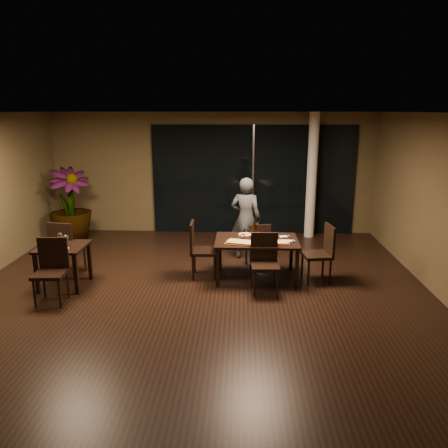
# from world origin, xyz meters

# --- Properties ---
(ground) EXTENTS (8.00, 8.00, 0.00)m
(ground) POSITION_xyz_m (0.00, 0.00, 0.00)
(ground) COLOR black
(ground) RESTS_ON ground
(wall_back) EXTENTS (8.00, 0.10, 3.00)m
(wall_back) POSITION_xyz_m (0.00, 4.05, 1.50)
(wall_back) COLOR brown
(wall_back) RESTS_ON ground
(wall_front) EXTENTS (8.00, 0.10, 3.00)m
(wall_front) POSITION_xyz_m (0.00, -4.05, 1.50)
(wall_front) COLOR brown
(wall_front) RESTS_ON ground
(ceiling) EXTENTS (8.00, 8.00, 0.04)m
(ceiling) POSITION_xyz_m (0.00, 0.00, 3.02)
(ceiling) COLOR silver
(ceiling) RESTS_ON wall_back
(window_panel) EXTENTS (5.00, 0.06, 2.70)m
(window_panel) POSITION_xyz_m (1.00, 3.96, 1.35)
(window_panel) COLOR black
(window_panel) RESTS_ON ground
(column) EXTENTS (0.24, 0.24, 3.00)m
(column) POSITION_xyz_m (2.40, 3.65, 1.50)
(column) COLOR silver
(column) RESTS_ON ground
(main_table) EXTENTS (1.50, 1.00, 0.75)m
(main_table) POSITION_xyz_m (1.00, 0.80, 0.68)
(main_table) COLOR black
(main_table) RESTS_ON ground
(side_table) EXTENTS (0.80, 0.80, 0.75)m
(side_table) POSITION_xyz_m (-2.40, 0.30, 0.62)
(side_table) COLOR black
(side_table) RESTS_ON ground
(chair_main_far) EXTENTS (0.51, 0.51, 0.91)m
(chair_main_far) POSITION_xyz_m (1.05, 1.35, 0.51)
(chair_main_far) COLOR black
(chair_main_far) RESTS_ON ground
(chair_main_near) EXTENTS (0.49, 0.49, 1.01)m
(chair_main_near) POSITION_xyz_m (1.12, 0.25, 0.56)
(chair_main_near) COLOR black
(chair_main_near) RESTS_ON ground
(chair_main_left) EXTENTS (0.50, 0.50, 1.05)m
(chair_main_left) POSITION_xyz_m (-0.06, 0.84, 0.59)
(chair_main_left) COLOR black
(chair_main_left) RESTS_ON ground
(chair_main_right) EXTENTS (0.55, 0.55, 1.05)m
(chair_main_right) POSITION_xyz_m (2.18, 0.72, 0.59)
(chair_main_right) COLOR black
(chair_main_right) RESTS_ON ground
(chair_side_far) EXTENTS (0.57, 0.57, 1.06)m
(chair_side_far) POSITION_xyz_m (-2.55, 0.79, 0.59)
(chair_side_far) COLOR black
(chair_side_far) RESTS_ON ground
(chair_side_near) EXTENTS (0.51, 0.51, 1.04)m
(chair_side_near) POSITION_xyz_m (-2.35, -0.30, 0.58)
(chair_side_near) COLOR black
(chair_side_near) RESTS_ON ground
(diner) EXTENTS (0.66, 0.51, 1.72)m
(diner) POSITION_xyz_m (0.81, 1.93, 0.86)
(diner) COLOR #303436
(diner) RESTS_ON ground
(potted_plant) EXTENTS (1.34, 1.34, 1.74)m
(potted_plant) POSITION_xyz_m (-3.31, 3.04, 0.87)
(potted_plant) COLOR #1F4D19
(potted_plant) RESTS_ON ground
(pizza_board_left) EXTENTS (0.67, 0.42, 0.01)m
(pizza_board_left) POSITION_xyz_m (0.75, 0.55, 0.76)
(pizza_board_left) COLOR #4A2C18
(pizza_board_left) RESTS_ON main_table
(pizza_board_right) EXTENTS (0.53, 0.27, 0.01)m
(pizza_board_right) POSITION_xyz_m (1.31, 0.56, 0.76)
(pizza_board_right) COLOR #472E17
(pizza_board_right) RESTS_ON main_table
(oblong_pizza_left) EXTENTS (0.57, 0.37, 0.02)m
(oblong_pizza_left) POSITION_xyz_m (0.75, 0.55, 0.77)
(oblong_pizza_left) COLOR maroon
(oblong_pizza_left) RESTS_ON pizza_board_left
(oblong_pizza_right) EXTENTS (0.49, 0.26, 0.02)m
(oblong_pizza_right) POSITION_xyz_m (1.31, 0.56, 0.77)
(oblong_pizza_right) COLOR maroon
(oblong_pizza_right) RESTS_ON pizza_board_right
(round_pizza) EXTENTS (0.27, 0.27, 0.01)m
(round_pizza) POSITION_xyz_m (0.81, 1.09, 0.76)
(round_pizza) COLOR #B53F14
(round_pizza) RESTS_ON main_table
(bottle_a) EXTENTS (0.06, 0.06, 0.29)m
(bottle_a) POSITION_xyz_m (0.94, 0.88, 0.89)
(bottle_a) COLOR black
(bottle_a) RESTS_ON main_table
(bottle_b) EXTENTS (0.06, 0.06, 0.26)m
(bottle_b) POSITION_xyz_m (1.03, 0.85, 0.88)
(bottle_b) COLOR black
(bottle_b) RESTS_ON main_table
(bottle_c) EXTENTS (0.08, 0.08, 0.35)m
(bottle_c) POSITION_xyz_m (0.96, 0.95, 0.92)
(bottle_c) COLOR black
(bottle_c) RESTS_ON main_table
(tumbler_left) EXTENTS (0.08, 0.08, 0.09)m
(tumbler_left) POSITION_xyz_m (0.75, 0.84, 0.79)
(tumbler_left) COLOR white
(tumbler_left) RESTS_ON main_table
(tumbler_right) EXTENTS (0.08, 0.08, 0.09)m
(tumbler_right) POSITION_xyz_m (1.20, 0.97, 0.80)
(tumbler_right) COLOR white
(tumbler_right) RESTS_ON main_table
(napkin_near) EXTENTS (0.19, 0.11, 0.01)m
(napkin_near) POSITION_xyz_m (1.59, 0.72, 0.76)
(napkin_near) COLOR white
(napkin_near) RESTS_ON main_table
(napkin_far) EXTENTS (0.20, 0.15, 0.01)m
(napkin_far) POSITION_xyz_m (1.53, 1.00, 0.76)
(napkin_far) COLOR white
(napkin_far) RESTS_ON main_table
(wine_glass_a) EXTENTS (0.08, 0.08, 0.19)m
(wine_glass_a) POSITION_xyz_m (-2.48, 0.42, 0.84)
(wine_glass_a) COLOR white
(wine_glass_a) RESTS_ON side_table
(wine_glass_b) EXTENTS (0.09, 0.09, 0.20)m
(wine_glass_b) POSITION_xyz_m (-2.31, 0.25, 0.85)
(wine_glass_b) COLOR white
(wine_glass_b) RESTS_ON side_table
(side_napkin) EXTENTS (0.18, 0.11, 0.01)m
(side_napkin) POSITION_xyz_m (-2.31, 0.10, 0.76)
(side_napkin) COLOR silver
(side_napkin) RESTS_ON side_table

